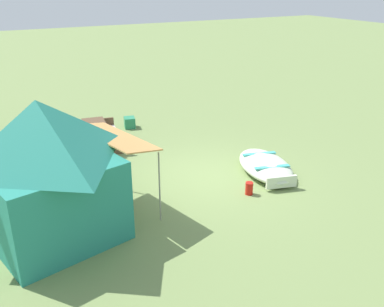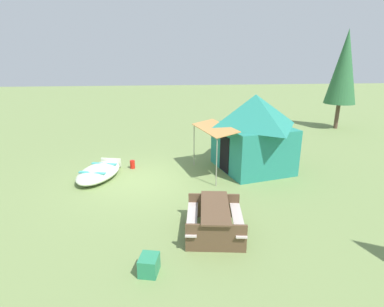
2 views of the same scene
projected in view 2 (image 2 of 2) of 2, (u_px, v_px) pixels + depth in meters
ground_plane at (144, 181)px, 11.07m from camera, size 80.00×80.00×0.00m
beached_rowboat at (99, 172)px, 11.30m from camera, size 2.69×1.89×0.42m
canvas_cabin_tent at (254, 131)px, 11.82m from camera, size 3.44×3.97×2.97m
picnic_table at (215, 216)px, 7.64m from camera, size 1.99×1.65×0.75m
cooler_box at (149, 265)px, 6.27m from camera, size 0.52×0.47×0.39m
fuel_can at (132, 164)px, 12.25m from camera, size 0.27×0.27×0.33m
pine_tree_back_right at (344, 67)px, 18.14m from camera, size 1.83×1.83×5.90m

